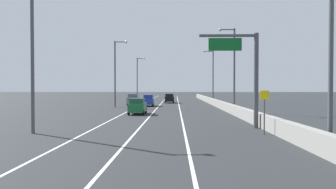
% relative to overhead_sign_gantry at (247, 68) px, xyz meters
% --- Properties ---
extents(ground_plane, '(320.00, 320.00, 0.00)m').
position_rel_overhead_sign_gantry_xyz_m(ground_plane, '(-6.48, 41.84, -4.73)').
color(ground_plane, '#26282B').
extents(lane_stripe_left, '(0.16, 130.00, 0.00)m').
position_rel_overhead_sign_gantry_xyz_m(lane_stripe_left, '(-11.98, 32.84, -4.73)').
color(lane_stripe_left, silver).
rests_on(lane_stripe_left, ground_plane).
extents(lane_stripe_center, '(0.16, 130.00, 0.00)m').
position_rel_overhead_sign_gantry_xyz_m(lane_stripe_center, '(-8.48, 32.84, -4.73)').
color(lane_stripe_center, silver).
rests_on(lane_stripe_center, ground_plane).
extents(lane_stripe_right, '(0.16, 130.00, 0.00)m').
position_rel_overhead_sign_gantry_xyz_m(lane_stripe_right, '(-4.98, 32.84, -4.73)').
color(lane_stripe_right, silver).
rests_on(lane_stripe_right, ground_plane).
extents(jersey_barrier_right, '(0.60, 120.00, 1.10)m').
position_rel_overhead_sign_gantry_xyz_m(jersey_barrier_right, '(1.34, 17.84, -4.18)').
color(jersey_barrier_right, gray).
rests_on(jersey_barrier_right, ground_plane).
extents(overhead_sign_gantry, '(4.68, 0.36, 7.50)m').
position_rel_overhead_sign_gantry_xyz_m(overhead_sign_gantry, '(0.00, 0.00, 0.00)').
color(overhead_sign_gantry, '#47474C').
rests_on(overhead_sign_gantry, ground_plane).
extents(speed_advisory_sign, '(0.60, 0.11, 3.00)m').
position_rel_overhead_sign_gantry_xyz_m(speed_advisory_sign, '(0.44, -3.54, -2.96)').
color(speed_advisory_sign, '#4C4C51').
rests_on(speed_advisory_sign, ground_plane).
extents(lamp_post_right_near, '(2.14, 0.44, 10.74)m').
position_rel_overhead_sign_gantry_xyz_m(lamp_post_right_near, '(1.94, -9.37, 1.40)').
color(lamp_post_right_near, '#4C4C51').
rests_on(lamp_post_right_near, ground_plane).
extents(lamp_post_right_second, '(2.14, 0.44, 10.74)m').
position_rel_overhead_sign_gantry_xyz_m(lamp_post_right_second, '(1.60, 15.82, 1.40)').
color(lamp_post_right_second, '#4C4C51').
rests_on(lamp_post_right_second, ground_plane).
extents(lamp_post_right_third, '(2.14, 0.44, 10.74)m').
position_rel_overhead_sign_gantry_xyz_m(lamp_post_right_third, '(1.80, 41.02, 1.40)').
color(lamp_post_right_third, '#4C4C51').
rests_on(lamp_post_right_third, ground_plane).
extents(lamp_post_left_near, '(2.14, 0.44, 10.74)m').
position_rel_overhead_sign_gantry_xyz_m(lamp_post_left_near, '(-15.36, -3.37, 1.40)').
color(lamp_post_left_near, '#4C4C51').
rests_on(lamp_post_left_near, ground_plane).
extents(lamp_post_left_mid, '(2.14, 0.44, 10.74)m').
position_rel_overhead_sign_gantry_xyz_m(lamp_post_left_mid, '(-15.12, 26.86, 1.40)').
color(lamp_post_left_mid, '#4C4C51').
rests_on(lamp_post_left_mid, ground_plane).
extents(lamp_post_left_far, '(2.14, 0.44, 10.74)m').
position_rel_overhead_sign_gantry_xyz_m(lamp_post_left_far, '(-15.01, 57.09, 1.40)').
color(lamp_post_left_far, '#4C4C51').
rests_on(lamp_post_left_far, ground_plane).
extents(car_black_0, '(2.00, 4.55, 1.89)m').
position_rel_overhead_sign_gantry_xyz_m(car_black_0, '(-6.86, 42.07, -3.78)').
color(car_black_0, black).
rests_on(car_black_0, ground_plane).
extents(car_gray_1, '(1.93, 4.14, 2.04)m').
position_rel_overhead_sign_gantry_xyz_m(car_gray_1, '(-13.24, 33.39, -3.71)').
color(car_gray_1, slate).
rests_on(car_gray_1, ground_plane).
extents(car_blue_2, '(1.90, 4.51, 1.96)m').
position_rel_overhead_sign_gantry_xyz_m(car_blue_2, '(-10.23, 30.09, -3.75)').
color(car_blue_2, '#1E389E').
rests_on(car_blue_2, ground_plane).
extents(car_green_3, '(1.91, 4.29, 1.91)m').
position_rel_overhead_sign_gantry_xyz_m(car_green_3, '(-10.18, 13.24, -3.77)').
color(car_green_3, '#196033').
rests_on(car_green_3, ground_plane).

